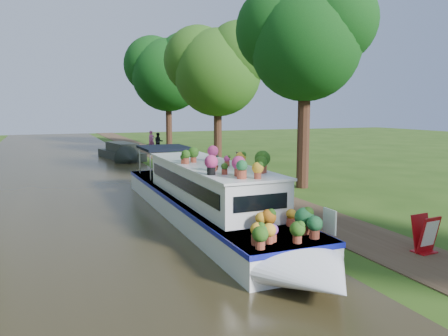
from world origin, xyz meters
TOP-DOWN VIEW (x-y plane):
  - ground at (0.00, 0.00)m, footprint 100.00×100.00m
  - canal_water at (-6.00, 0.00)m, footprint 10.00×100.00m
  - towpath at (1.20, 0.00)m, footprint 2.20×100.00m
  - plant_boat at (-2.25, -1.18)m, footprint 2.29×13.52m
  - tree_near_overhang at (3.79, 3.06)m, footprint 5.52×5.28m
  - tree_near_mid at (4.48, 15.08)m, footprint 6.90×6.60m
  - tree_near_far at (3.98, 26.09)m, footprint 7.59×7.26m
  - second_boat at (-1.86, 17.03)m, footprint 2.59×6.18m
  - sandwich_board at (1.67, -5.84)m, footprint 0.59×0.50m
  - pedestrian_pink at (1.48, 22.39)m, footprint 0.69×0.56m
  - pedestrian_dark at (1.90, 21.67)m, footprint 0.78×0.63m
  - verge_plant at (0.05, 0.97)m, footprint 0.42×0.39m

SIDE VIEW (x-z plane):
  - ground at x=0.00m, z-range 0.00..0.00m
  - canal_water at x=-6.00m, z-range 0.00..0.02m
  - towpath at x=1.20m, z-range 0.00..0.03m
  - verge_plant at x=0.05m, z-range 0.00..0.39m
  - sandwich_board at x=1.67m, z-range -0.01..0.91m
  - second_boat at x=-1.86m, z-range -0.10..1.05m
  - pedestrian_dark at x=1.90m, z-range 0.03..1.54m
  - pedestrian_pink at x=1.48m, z-range 0.03..1.66m
  - plant_boat at x=-2.25m, z-range -0.30..2.00m
  - tree_near_mid at x=4.48m, z-range 1.74..11.14m
  - tree_near_overhang at x=3.79m, z-range 2.11..11.10m
  - tree_near_far at x=3.98m, z-range 1.90..12.20m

